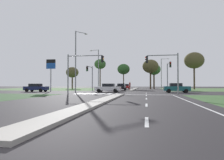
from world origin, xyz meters
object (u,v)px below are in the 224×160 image
object	(u,v)px
fuel_price_totem	(51,68)
treeline_near	(72,72)
traffic_signal_far_right	(168,71)
treeline_fourth	(154,70)
pedestrian_at_median	(130,85)
street_lamp_second	(77,58)
traffic_signal_near_left	(81,66)
street_lamp_third	(98,68)
treeline_fifth	(150,66)
traffic_signal_far_left	(90,74)
car_navy_second	(36,88)
car_red_fourth	(126,86)
car_teal_near	(176,88)
car_white_third	(108,88)
street_lamp_fourth	(162,72)
treeline_third	(124,69)
traffic_signal_near_right	(166,66)
car_black_fifth	(121,87)
treeline_sixth	(194,61)
treeline_second	(100,64)

from	to	relation	value
fuel_price_totem	treeline_near	bearing A→B (deg)	102.58
traffic_signal_far_right	treeline_fourth	distance (m)	23.10
pedestrian_at_median	street_lamp_second	bearing A→B (deg)	80.54
traffic_signal_near_left	street_lamp_third	world-z (taller)	street_lamp_third
street_lamp_second	treeline_fourth	size ratio (longest dim) A/B	1.39
treeline_fourth	fuel_price_totem	bearing A→B (deg)	-128.79
traffic_signal_far_right	traffic_signal_near_left	bearing A→B (deg)	-139.60
treeline_fifth	traffic_signal_near_left	bearing A→B (deg)	-108.03
traffic_signal_far_right	traffic_signal_far_left	bearing A→B (deg)	178.43
car_navy_second	traffic_signal_far_left	world-z (taller)	traffic_signal_far_left
car_red_fourth	street_lamp_third	bearing A→B (deg)	56.51
car_red_fourth	traffic_signal_far_right	world-z (taller)	traffic_signal_far_right
car_teal_near	car_white_third	bearing A→B (deg)	-88.00
car_navy_second	street_lamp_fourth	world-z (taller)	street_lamp_fourth
street_lamp_third	treeline_third	bearing A→B (deg)	62.46
street_lamp_fourth	treeline_fifth	bearing A→B (deg)	-114.63
traffic_signal_near_right	pedestrian_at_median	xyz separation A→B (m)	(-6.05, 16.14, -2.53)
car_black_fifth	treeline_third	bearing A→B (deg)	-85.90
car_red_fourth	treeline_third	size ratio (longest dim) A/B	0.55
traffic_signal_near_right	street_lamp_second	size ratio (longest dim) A/B	0.52
car_white_third	street_lamp_third	size ratio (longest dim) A/B	0.44
car_white_third	treeline_near	distance (m)	34.22
car_teal_near	treeline_fourth	xyz separation A→B (m)	(-2.68, 26.60, 5.06)
car_white_third	treeline_fourth	distance (m)	28.89
car_navy_second	treeline_fifth	size ratio (longest dim) A/B	0.51
car_teal_near	traffic_signal_near_right	size ratio (longest dim) A/B	0.77
treeline_sixth	traffic_signal_far_left	bearing A→B (deg)	-139.92
treeline_second	treeline_third	xyz separation A→B (m)	(7.60, -1.64, -1.75)
traffic_signal_near_right	treeline_near	xyz separation A→B (m)	(-26.81, 36.16, 1.59)
car_red_fourth	treeline_sixth	distance (m)	20.57
fuel_price_totem	car_teal_near	bearing A→B (deg)	-2.83
car_navy_second	car_black_fifth	world-z (taller)	car_black_fifth
street_lamp_fourth	treeline_near	xyz separation A→B (m)	(-29.40, -4.21, -0.15)
treeline_fifth	street_lamp_second	bearing A→B (deg)	-116.30
traffic_signal_far_right	fuel_price_totem	size ratio (longest dim) A/B	0.90
treeline_second	fuel_price_totem	bearing A→B (deg)	-98.68
car_black_fifth	fuel_price_totem	xyz separation A→B (m)	(-12.43, -10.10, 3.74)
car_white_third	fuel_price_totem	world-z (taller)	fuel_price_totem
car_teal_near	street_lamp_third	xyz separation A→B (m)	(-17.09, 14.43, 4.85)
car_black_fifth	car_navy_second	bearing A→B (deg)	37.69
car_navy_second	street_lamp_second	bearing A→B (deg)	77.21
street_lamp_third	treeline_sixth	distance (m)	27.56
street_lamp_third	treeline_fifth	xyz separation A→B (m)	(13.33, 9.82, 0.95)
traffic_signal_near_right	traffic_signal_near_left	size ratio (longest dim) A/B	0.97
car_teal_near	car_navy_second	bearing A→B (deg)	-89.67
street_lamp_third	treeline_second	size ratio (longest dim) A/B	1.10
car_teal_near	car_black_fifth	distance (m)	15.53
pedestrian_at_median	traffic_signal_far_right	bearing A→B (deg)	175.86
street_lamp_third	treeline_sixth	xyz separation A→B (m)	(25.47, 10.23, 2.48)
car_teal_near	pedestrian_at_median	bearing A→B (deg)	-135.09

